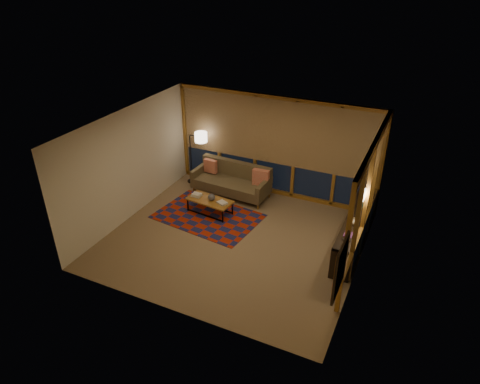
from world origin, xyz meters
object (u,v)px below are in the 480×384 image
at_px(coffee_table, 210,206).
at_px(bookshelf, 355,230).
at_px(sofa, 231,181).
at_px(floor_lamp, 191,156).

bearing_deg(coffee_table, bookshelf, 10.03).
bearing_deg(sofa, coffee_table, -89.93).
relative_size(sofa, coffee_table, 1.80).
height_order(coffee_table, bookshelf, bookshelf).
xyz_separation_m(coffee_table, floor_lamp, (-1.29, 1.30, 0.59)).
distance_m(floor_lamp, bookshelf, 4.97).
bearing_deg(floor_lamp, sofa, -8.79).
distance_m(sofa, floor_lamp, 1.42).
bearing_deg(bookshelf, coffee_table, -176.31).
bearing_deg(coffee_table, floor_lamp, 141.11).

